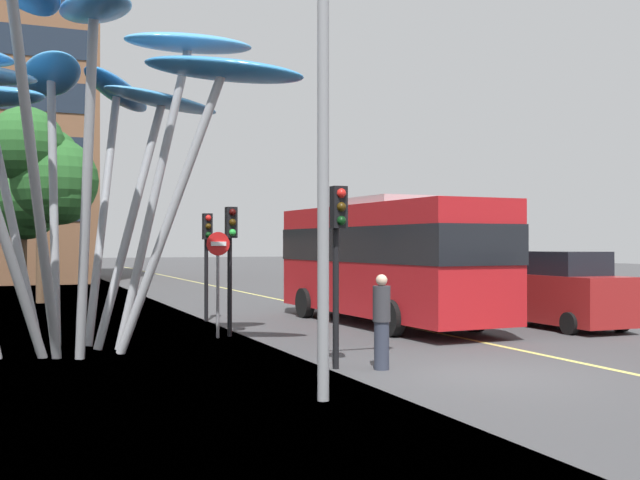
{
  "coord_description": "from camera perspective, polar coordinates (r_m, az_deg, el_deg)",
  "views": [
    {
      "loc": [
        -8.21,
        -11.9,
        2.41
      ],
      "look_at": [
        -0.57,
        7.05,
        2.5
      ],
      "focal_mm": 43.05,
      "sensor_mm": 36.0,
      "label": 1
    }
  ],
  "objects": [
    {
      "name": "tree_pavement_near",
      "position": [
        33.16,
        -19.61,
        4.9
      ],
      "size": [
        4.37,
        3.63,
        7.87
      ],
      "color": "brown",
      "rests_on": "ground"
    },
    {
      "name": "leaf_sculpture",
      "position": [
        17.66,
        -18.37,
        11.31
      ],
      "size": [
        9.32,
        9.85,
        7.85
      ],
      "color": "#9EA0A5",
      "rests_on": "ground"
    },
    {
      "name": "street_lamp",
      "position": [
        12.28,
        1.89,
        14.49
      ],
      "size": [
        1.81,
        0.44,
        8.83
      ],
      "color": "gray",
      "rests_on": "ground"
    },
    {
      "name": "car_side_street",
      "position": [
        35.05,
        3.18,
        -2.48
      ],
      "size": [
        2.08,
        3.96,
        2.23
      ],
      "color": "gray",
      "rests_on": "ground"
    },
    {
      "name": "traffic_light_kerb_near",
      "position": [
        14.63,
        1.34,
        0.26
      ],
      "size": [
        0.28,
        0.42,
        3.5
      ],
      "color": "black",
      "rests_on": "ground"
    },
    {
      "name": "car_parked_far",
      "position": [
        28.61,
        8.95,
        -3.02
      ],
      "size": [
        1.99,
        3.93,
        2.21
      ],
      "color": "black",
      "rests_on": "ground"
    },
    {
      "name": "traffic_light_island_mid",
      "position": [
        23.91,
        -8.39,
        -0.22
      ],
      "size": [
        0.28,
        0.42,
        3.33
      ],
      "color": "black",
      "rests_on": "ground"
    },
    {
      "name": "red_bus",
      "position": [
        22.77,
        4.86,
        -1.15
      ],
      "size": [
        3.2,
        9.76,
        3.76
      ],
      "color": "red",
      "rests_on": "ground"
    },
    {
      "name": "traffic_light_kerb_far",
      "position": [
        19.9,
        -6.65,
        -0.18
      ],
      "size": [
        0.28,
        0.42,
        3.35
      ],
      "color": "black",
      "rests_on": "ground"
    },
    {
      "name": "pedestrian",
      "position": [
        14.75,
        4.6,
        -6.06
      ],
      "size": [
        0.34,
        0.34,
        1.82
      ],
      "color": "#2D3342",
      "rests_on": "ground"
    },
    {
      "name": "no_entry_sign",
      "position": [
        19.69,
        -7.59,
        -2.05
      ],
      "size": [
        0.6,
        0.12,
        2.7
      ],
      "color": "gray",
      "rests_on": "ground"
    },
    {
      "name": "car_parked_mid",
      "position": [
        22.76,
        17.69,
        -3.71
      ],
      "size": [
        1.91,
        4.03,
        2.18
      ],
      "color": "maroon",
      "rests_on": "ground"
    },
    {
      "name": "ground",
      "position": [
        14.31,
        10.44,
        -10.14
      ],
      "size": [
        120.0,
        240.0,
        0.1
      ],
      "color": "#424244"
    },
    {
      "name": "tree_pavement_far",
      "position": [
        40.6,
        -20.95,
        3.05
      ],
      "size": [
        4.2,
        5.59,
        6.7
      ],
      "color": "brown",
      "rests_on": "ground"
    }
  ]
}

